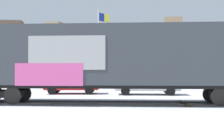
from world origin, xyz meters
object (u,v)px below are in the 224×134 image
(flagpole, at_px, (101,38))
(parked_car_red, at_px, (72,82))
(freight_car, at_px, (114,57))
(parked_car_silver, at_px, (147,83))

(flagpole, height_order, parked_car_red, flagpole)
(freight_car, xyz_separation_m, parked_car_red, (-3.86, 6.10, -1.61))
(flagpole, relative_size, parked_car_silver, 1.59)
(parked_car_red, bearing_deg, freight_car, -57.62)
(flagpole, bearing_deg, parked_car_red, -106.15)
(freight_car, relative_size, parked_car_silver, 3.64)
(flagpole, xyz_separation_m, parked_car_silver, (4.23, -5.35, -4.03))
(freight_car, bearing_deg, parked_car_silver, 72.48)
(freight_car, relative_size, parked_car_red, 4.10)
(flagpole, distance_m, parked_car_red, 6.68)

